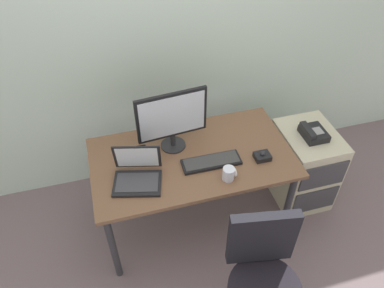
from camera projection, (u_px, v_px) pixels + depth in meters
ground_plane at (192, 218)px, 3.13m from camera, size 8.00×8.00×0.00m
back_wall at (164, 21)px, 2.70m from camera, size 6.00×0.10×2.80m
desk at (192, 164)px, 2.69m from camera, size 1.42×0.78×0.73m
file_cabinet at (303, 166)px, 3.10m from camera, size 0.42×0.53×0.69m
desk_phone at (313, 133)px, 2.83m from camera, size 0.17×0.20×0.09m
office_chair at (261, 285)px, 2.27m from camera, size 0.52×0.52×0.93m
monitor_main at (172, 118)px, 2.54m from camera, size 0.50×0.18×0.46m
keyboard at (211, 162)px, 2.58m from camera, size 0.41×0.14×0.03m
laptop at (137, 174)px, 2.44m from camera, size 0.37×0.33×0.24m
trackball_mouse at (262, 156)px, 2.61m from camera, size 0.11×0.09×0.07m
coffee_mug at (229, 174)px, 2.45m from camera, size 0.09×0.08×0.09m
cell_phone at (142, 152)px, 2.66m from camera, size 0.07×0.14×0.01m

